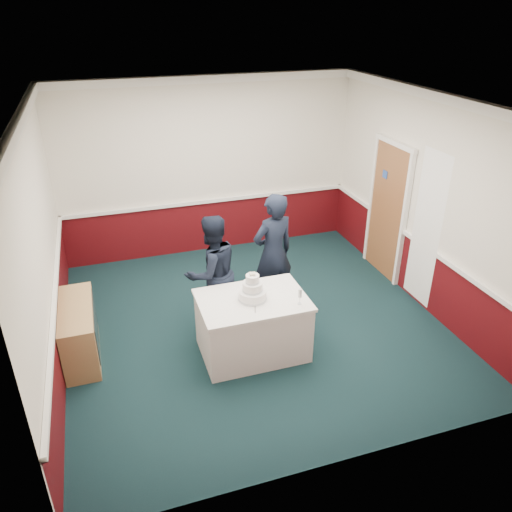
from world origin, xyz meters
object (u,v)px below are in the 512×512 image
object	(u,v)px
sideboard	(80,331)
person_woman	(273,253)
wedding_cake	(252,291)
champagne_flute	(300,294)
person_man	(212,273)
cake_table	(253,325)
cake_knife	(255,308)

from	to	relation	value
sideboard	person_woman	size ratio (longest dim) A/B	0.68
wedding_cake	champagne_flute	size ratio (longest dim) A/B	1.78
champagne_flute	person_man	distance (m)	1.33
cake_table	champagne_flute	distance (m)	0.78
wedding_cake	champagne_flute	xyz separation A→B (m)	(0.50, -0.28, 0.03)
wedding_cake	champagne_flute	bearing A→B (deg)	-29.25
sideboard	wedding_cake	distance (m)	2.22
person_woman	person_man	bearing A→B (deg)	-4.69
cake_knife	person_woman	size ratio (longest dim) A/B	0.13
champagne_flute	sideboard	bearing A→B (deg)	160.81
sideboard	cake_table	xyz separation A→B (m)	(2.06, -0.61, 0.05)
cake_table	wedding_cake	world-z (taller)	wedding_cake
cake_knife	person_man	bearing A→B (deg)	124.35
champagne_flute	cake_knife	bearing A→B (deg)	171.42
person_woman	cake_knife	bearing A→B (deg)	46.88
cake_table	person_man	distance (m)	0.92
sideboard	person_woman	xyz separation A→B (m)	(2.66, 0.30, 0.53)
sideboard	cake_table	world-z (taller)	cake_table
wedding_cake	person_man	size ratio (longest dim) A/B	0.23
wedding_cake	person_woman	distance (m)	1.09
cake_table	person_woman	bearing A→B (deg)	57.08
person_man	champagne_flute	bearing A→B (deg)	110.60
cake_knife	wedding_cake	bearing A→B (deg)	99.22
cake_table	person_woman	xyz separation A→B (m)	(0.59, 0.91, 0.48)
cake_knife	person_man	distance (m)	1.01
person_man	person_woman	bearing A→B (deg)	171.83
cake_knife	person_woman	world-z (taller)	person_woman
wedding_cake	person_man	world-z (taller)	person_man
cake_knife	champagne_flute	size ratio (longest dim) A/B	1.07
wedding_cake	person_man	bearing A→B (deg)	112.55
person_man	cake_knife	bearing A→B (deg)	89.17
cake_table	person_man	xyz separation A→B (m)	(-0.32, 0.77, 0.40)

